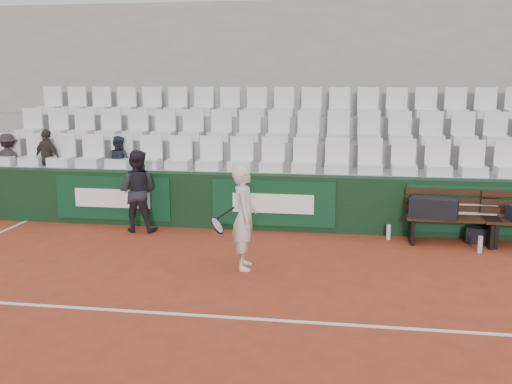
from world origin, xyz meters
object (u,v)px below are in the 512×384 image
object	(u,v)px
spectator_c	(117,140)
sports_bag_ground	(480,235)
water_bottle_far	(480,244)
spectator_a	(7,138)
water_bottle_near	(388,232)
tennis_player	(244,217)
bench_left	(452,230)
spectator_b	(46,136)
sports_bag_left	(434,208)
ball_kid	(137,191)

from	to	relation	value
spectator_c	sports_bag_ground	bearing A→B (deg)	-177.53
sports_bag_ground	water_bottle_far	xyz separation A→B (m)	(-0.13, -0.57, -0.00)
spectator_a	water_bottle_far	bearing A→B (deg)	158.68
sports_bag_ground	water_bottle_near	bearing A→B (deg)	-179.41
tennis_player	spectator_c	bearing A→B (deg)	137.45
bench_left	water_bottle_near	bearing A→B (deg)	174.89
spectator_b	sports_bag_ground	bearing A→B (deg)	-164.64
tennis_player	water_bottle_far	bearing A→B (deg)	19.97
spectator_b	bench_left	bearing A→B (deg)	-165.81
spectator_a	spectator_c	size ratio (longest dim) A/B	1.01
water_bottle_far	spectator_c	bearing A→B (deg)	167.54
spectator_b	spectator_c	world-z (taller)	spectator_b
tennis_player	sports_bag_ground	bearing A→B (deg)	26.80
sports_bag_ground	tennis_player	xyz separation A→B (m)	(-3.67, -1.86, 0.62)
bench_left	sports_bag_ground	distance (m)	0.50
water_bottle_far	tennis_player	world-z (taller)	tennis_player
spectator_a	spectator_b	world-z (taller)	spectator_b
water_bottle_near	spectator_b	bearing A→B (deg)	172.36
water_bottle_near	sports_bag_left	bearing A→B (deg)	-10.76
sports_bag_left	spectator_b	distance (m)	7.46
spectator_a	spectator_c	world-z (taller)	spectator_a
water_bottle_near	water_bottle_far	size ratio (longest dim) A/B	0.97
ball_kid	spectator_a	world-z (taller)	spectator_a
sports_bag_left	spectator_c	distance (m)	6.01
bench_left	ball_kid	distance (m)	5.46
water_bottle_far	spectator_c	world-z (taller)	spectator_c
tennis_player	spectator_b	xyz separation A→B (m)	(-4.45, 2.73, 0.84)
sports_bag_left	ball_kid	size ratio (longest dim) A/B	0.52
sports_bag_ground	spectator_b	size ratio (longest dim) A/B	0.37
water_bottle_far	spectator_b	distance (m)	8.26
spectator_b	spectator_c	xyz separation A→B (m)	(1.48, 0.00, -0.06)
tennis_player	ball_kid	size ratio (longest dim) A/B	1.03
water_bottle_far	spectator_b	bearing A→B (deg)	169.79
sports_bag_ground	ball_kid	distance (m)	5.95
bench_left	spectator_b	size ratio (longest dim) A/B	1.28
sports_bag_ground	spectator_c	size ratio (longest dim) A/B	0.41
spectator_c	tennis_player	bearing A→B (deg)	147.40
water_bottle_far	tennis_player	bearing A→B (deg)	-160.03
ball_kid	spectator_c	size ratio (longest dim) A/B	1.38
sports_bag_left	spectator_c	world-z (taller)	spectator_c
water_bottle_near	tennis_player	distance (m)	2.92
bench_left	spectator_c	distance (m)	6.38
sports_bag_ground	tennis_player	distance (m)	4.16
spectator_a	spectator_b	xyz separation A→B (m)	(0.86, 0.00, 0.05)
sports_bag_ground	tennis_player	bearing A→B (deg)	-153.20
bench_left	sports_bag_ground	xyz separation A→B (m)	(0.48, 0.11, -0.09)
bench_left	sports_bag_left	xyz separation A→B (m)	(-0.32, -0.04, 0.39)
spectator_c	spectator_b	bearing A→B (deg)	9.96
water_bottle_near	bench_left	bearing A→B (deg)	-5.11
water_bottle_far	spectator_b	xyz separation A→B (m)	(-8.00, 1.44, 1.45)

